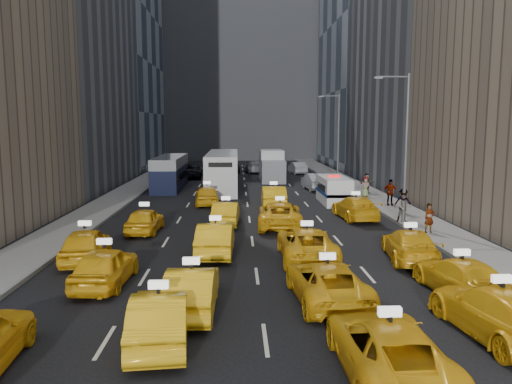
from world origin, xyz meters
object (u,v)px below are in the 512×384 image
Objects in this scene: taxi_2 at (388,348)px; double_decker at (170,173)px; nypd_van at (334,190)px; box_truck at (272,166)px; pedestrian_0 at (429,218)px; taxi_3 at (500,312)px; taxi_1 at (159,317)px; city_bus at (223,171)px.

double_decker is at bearing -75.09° from taxi_2.
taxi_2 is 26.84m from nypd_van.
pedestrian_0 is (6.75, -27.17, -0.64)m from box_truck.
pedestrian_0 is at bearing -81.39° from nypd_van.
taxi_3 is 0.50× the size of double_decker.
box_truck reaches higher than double_decker.
nypd_van is at bearing -37.71° from double_decker.
nypd_van is 0.51× the size of double_decker.
nypd_van is 3.24× the size of pedestrian_0.
taxi_3 is at bearing -96.40° from nypd_van.
taxi_1 is 2.68× the size of pedestrian_0.
taxi_1 is 0.42× the size of double_decker.
box_truck reaches higher than nypd_van.
taxi_1 is 0.83× the size of nypd_van.
taxi_1 is at bearing -96.74° from box_truck.
taxi_3 is at bearing -67.38° from city_bus.
city_bus is (-8.79, 8.86, 0.71)m from nypd_van.
nypd_van is at bearing -116.97° from taxi_1.
pedestrian_0 is (12.69, 13.05, 0.24)m from taxi_1.
double_decker reaches higher than taxi_3.
city_bus reaches higher than taxi_1.
taxi_2 is (5.81, -2.13, -0.02)m from taxi_1.
city_bus is 1.87× the size of box_truck.
taxi_3 is 13.48m from pedestrian_0.
box_truck is at bearing -91.70° from taxi_3.
taxi_2 is 37.40m from double_decker.
city_bus is 23.47m from pedestrian_0.
double_decker is at bearing -74.89° from taxi_3.
double_decker reaches higher than nypd_van.
taxi_3 is at bearing -71.12° from double_decker.
double_decker is at bearing -88.51° from taxi_1.
taxi_3 is 36.69m from double_decker.
taxi_1 is 0.87× the size of taxi_2.
city_bus reaches higher than pedestrian_0.
double_decker is 5.02m from city_bus.
double_decker is at bearing 139.05° from nypd_van.
city_bus is (-4.97, 35.43, 1.00)m from taxi_2.
box_truck reaches higher than taxi_1.
taxi_2 is at bearing 154.44° from taxi_1.
city_bus is 8.60m from box_truck.
nypd_van reaches higher than taxi_2.
pedestrian_0 is at bearing -74.39° from box_truck.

